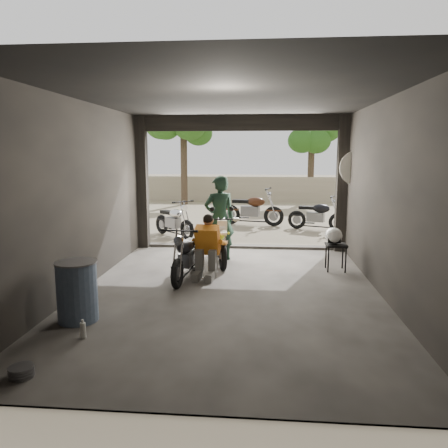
% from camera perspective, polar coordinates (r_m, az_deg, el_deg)
% --- Properties ---
extents(ground, '(80.00, 80.00, 0.00)m').
position_cam_1_polar(ground, '(7.44, 0.68, -9.00)').
color(ground, '#7A6D56').
rests_on(ground, ground).
extents(garage, '(7.00, 7.13, 3.20)m').
position_cam_1_polar(garage, '(7.68, 1.01, 1.39)').
color(garage, '#2D2B28').
rests_on(garage, ground).
extents(boundary_wall, '(18.00, 0.30, 1.20)m').
position_cam_1_polar(boundary_wall, '(21.12, 3.60, 4.58)').
color(boundary_wall, gray).
rests_on(boundary_wall, ground).
extents(tree_left, '(2.20, 2.20, 5.60)m').
position_cam_1_polar(tree_left, '(19.92, -5.34, 14.02)').
color(tree_left, '#382B1E').
rests_on(tree_left, ground).
extents(tree_right, '(2.20, 2.20, 5.00)m').
position_cam_1_polar(tree_right, '(21.20, 11.45, 12.44)').
color(tree_right, '#382B1E').
rests_on(tree_right, ground).
extents(main_bike, '(0.97, 1.68, 1.05)m').
position_cam_1_polar(main_bike, '(9.24, -0.62, -1.99)').
color(main_bike, white).
rests_on(main_bike, ground).
extents(left_bike, '(0.76, 1.56, 1.02)m').
position_cam_1_polar(left_bike, '(8.12, -4.95, -3.74)').
color(left_bike, black).
rests_on(left_bike, ground).
extents(outside_bike_a, '(1.56, 1.54, 1.05)m').
position_cam_1_polar(outside_bike_a, '(12.25, -6.57, 0.75)').
color(outside_bike_a, black).
rests_on(outside_bike_a, ground).
extents(outside_bike_b, '(1.92, 1.10, 1.22)m').
position_cam_1_polar(outside_bike_b, '(14.13, 3.66, 2.28)').
color(outside_bike_b, '#3F1E0F').
rests_on(outside_bike_b, ground).
extents(outside_bike_c, '(1.71, 1.16, 1.07)m').
position_cam_1_polar(outside_bike_c, '(13.47, 12.09, 1.43)').
color(outside_bike_c, black).
rests_on(outside_bike_c, ground).
extents(rider, '(0.80, 0.67, 1.86)m').
position_cam_1_polar(rider, '(9.42, -0.60, 0.71)').
color(rider, black).
rests_on(rider, ground).
extents(mechanic, '(0.66, 0.85, 1.15)m').
position_cam_1_polar(mechanic, '(8.15, -2.35, -3.17)').
color(mechanic, orange).
rests_on(mechanic, ground).
extents(stool, '(0.40, 0.40, 0.55)m').
position_cam_1_polar(stool, '(8.91, 14.42, -3.03)').
color(stool, black).
rests_on(stool, ground).
extents(helmet, '(0.41, 0.42, 0.32)m').
position_cam_1_polar(helmet, '(8.90, 14.13, -1.49)').
color(helmet, white).
rests_on(helmet, stool).
extents(oil_drum, '(0.57, 0.57, 0.85)m').
position_cam_1_polar(oil_drum, '(6.43, -18.62, -8.45)').
color(oil_drum, '#40516C').
rests_on(oil_drum, ground).
extents(sign_post, '(0.80, 0.08, 2.40)m').
position_cam_1_polar(sign_post, '(10.33, 16.94, 4.92)').
color(sign_post, black).
rests_on(sign_post, ground).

